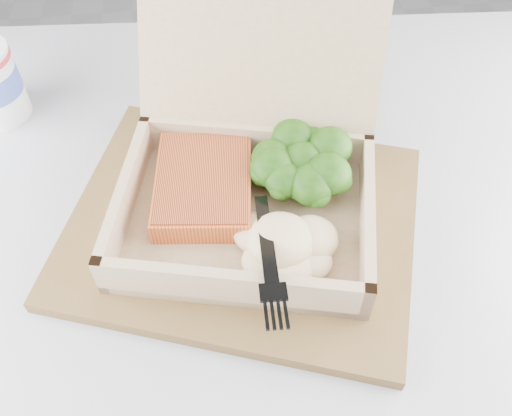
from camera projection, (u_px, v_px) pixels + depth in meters
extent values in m
plane|color=#98989D|center=(177.00, 385.00, 1.23)|extent=(4.00, 4.00, 0.00)
cylinder|color=black|center=(250.00, 405.00, 0.85)|extent=(0.08, 0.08, 0.71)
cube|color=#9B9DA5|center=(247.00, 275.00, 0.56)|extent=(0.88, 0.88, 0.03)
cube|color=brown|center=(242.00, 224.00, 0.57)|extent=(0.41, 0.37, 0.01)
cube|color=tan|center=(245.00, 220.00, 0.56)|extent=(0.28, 0.24, 0.01)
cube|color=tan|center=(127.00, 198.00, 0.55)|extent=(0.05, 0.18, 0.05)
cube|color=tan|center=(366.00, 220.00, 0.54)|extent=(0.05, 0.18, 0.05)
cube|color=tan|center=(232.00, 289.00, 0.49)|extent=(0.24, 0.07, 0.05)
cube|color=tan|center=(255.00, 143.00, 0.60)|extent=(0.24, 0.07, 0.05)
cube|color=tan|center=(261.00, 34.00, 0.55)|extent=(0.26, 0.15, 0.17)
cube|color=orange|center=(204.00, 186.00, 0.56)|extent=(0.11, 0.13, 0.03)
ellipsoid|color=beige|center=(280.00, 241.00, 0.52)|extent=(0.10, 0.09, 0.04)
cube|color=black|center=(261.00, 188.00, 0.54)|extent=(0.02, 0.11, 0.03)
cube|color=black|center=(269.00, 261.00, 0.49)|extent=(0.02, 0.05, 0.01)
cube|color=white|center=(273.00, 115.00, 0.68)|extent=(0.09, 0.15, 0.00)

